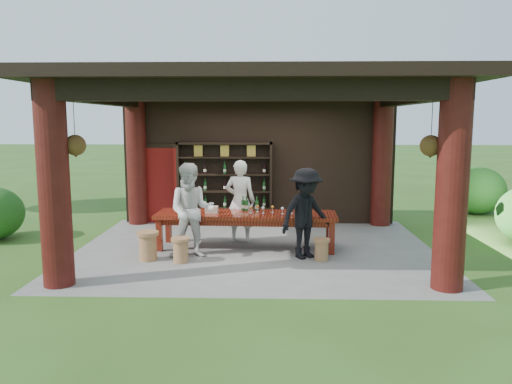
{
  "coord_description": "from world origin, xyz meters",
  "views": [
    {
      "loc": [
        0.32,
        -10.2,
        2.68
      ],
      "look_at": [
        0.0,
        0.4,
        1.15
      ],
      "focal_mm": 35.0,
      "sensor_mm": 36.0,
      "label": 1
    }
  ],
  "objects_px": {
    "napkin_basket": "(212,210)",
    "stool_near_left": "(181,249)",
    "host": "(240,201)",
    "stool_far_left": "(148,245)",
    "stool_near_right": "(321,249)",
    "guest_man": "(306,213)",
    "tasting_table": "(246,218)",
    "guest_woman": "(192,211)",
    "wine_shelf": "(225,184)"
  },
  "relations": [
    {
      "from": "stool_near_left",
      "to": "stool_near_right",
      "type": "relative_size",
      "value": 1.12
    },
    {
      "from": "host",
      "to": "guest_woman",
      "type": "distance_m",
      "value": 1.61
    },
    {
      "from": "stool_near_right",
      "to": "stool_far_left",
      "type": "xyz_separation_m",
      "value": [
        -3.34,
        -0.08,
        0.07
      ]
    },
    {
      "from": "guest_man",
      "to": "napkin_basket",
      "type": "relative_size",
      "value": 6.81
    },
    {
      "from": "tasting_table",
      "to": "guest_man",
      "type": "height_order",
      "value": "guest_man"
    },
    {
      "from": "stool_far_left",
      "to": "stool_near_left",
      "type": "bearing_deg",
      "value": -11.45
    },
    {
      "from": "stool_near_right",
      "to": "guest_man",
      "type": "height_order",
      "value": "guest_man"
    },
    {
      "from": "tasting_table",
      "to": "stool_far_left",
      "type": "bearing_deg",
      "value": -151.83
    },
    {
      "from": "stool_far_left",
      "to": "host",
      "type": "bearing_deg",
      "value": 43.5
    },
    {
      "from": "wine_shelf",
      "to": "napkin_basket",
      "type": "bearing_deg",
      "value": -91.48
    },
    {
      "from": "tasting_table",
      "to": "guest_woman",
      "type": "relative_size",
      "value": 2.04
    },
    {
      "from": "stool_near_left",
      "to": "guest_woman",
      "type": "xyz_separation_m",
      "value": [
        0.16,
        0.37,
        0.68
      ]
    },
    {
      "from": "guest_man",
      "to": "tasting_table",
      "type": "bearing_deg",
      "value": 114.12
    },
    {
      "from": "guest_woman",
      "to": "stool_near_right",
      "type": "bearing_deg",
      "value": -7.83
    },
    {
      "from": "stool_near_right",
      "to": "guest_man",
      "type": "distance_m",
      "value": 0.75
    },
    {
      "from": "guest_woman",
      "to": "guest_man",
      "type": "height_order",
      "value": "guest_woman"
    },
    {
      "from": "tasting_table",
      "to": "stool_near_left",
      "type": "xyz_separation_m",
      "value": [
        -1.19,
        -1.12,
        -0.38
      ]
    },
    {
      "from": "stool_near_left",
      "to": "stool_far_left",
      "type": "bearing_deg",
      "value": 168.55
    },
    {
      "from": "stool_near_left",
      "to": "guest_man",
      "type": "bearing_deg",
      "value": 9.32
    },
    {
      "from": "host",
      "to": "napkin_basket",
      "type": "distance_m",
      "value": 0.84
    },
    {
      "from": "wine_shelf",
      "to": "guest_woman",
      "type": "bearing_deg",
      "value": -96.69
    },
    {
      "from": "napkin_basket",
      "to": "stool_near_right",
      "type": "bearing_deg",
      "value": -22.26
    },
    {
      "from": "wine_shelf",
      "to": "stool_far_left",
      "type": "xyz_separation_m",
      "value": [
        -1.18,
        -3.36,
        -0.77
      ]
    },
    {
      "from": "tasting_table",
      "to": "stool_near_left",
      "type": "bearing_deg",
      "value": -136.67
    },
    {
      "from": "stool_far_left",
      "to": "guest_woman",
      "type": "height_order",
      "value": "guest_woman"
    },
    {
      "from": "stool_near_left",
      "to": "stool_near_right",
      "type": "bearing_deg",
      "value": 4.47
    },
    {
      "from": "host",
      "to": "guest_woman",
      "type": "height_order",
      "value": "guest_woman"
    },
    {
      "from": "wine_shelf",
      "to": "host",
      "type": "relative_size",
      "value": 1.33
    },
    {
      "from": "wine_shelf",
      "to": "host",
      "type": "height_order",
      "value": "wine_shelf"
    },
    {
      "from": "wine_shelf",
      "to": "stool_near_right",
      "type": "relative_size",
      "value": 5.67
    },
    {
      "from": "stool_near_left",
      "to": "guest_man",
      "type": "xyz_separation_m",
      "value": [
        2.39,
        0.39,
        0.63
      ]
    },
    {
      "from": "wine_shelf",
      "to": "guest_man",
      "type": "xyz_separation_m",
      "value": [
        1.86,
        -3.1,
        -0.19
      ]
    },
    {
      "from": "host",
      "to": "napkin_basket",
      "type": "xyz_separation_m",
      "value": [
        -0.56,
        -0.62,
        -0.09
      ]
    },
    {
      "from": "guest_woman",
      "to": "tasting_table",
      "type": "bearing_deg",
      "value": 31.92
    },
    {
      "from": "wine_shelf",
      "to": "stool_near_left",
      "type": "relative_size",
      "value": 5.08
    },
    {
      "from": "tasting_table",
      "to": "napkin_basket",
      "type": "bearing_deg",
      "value": -179.7
    },
    {
      "from": "guest_man",
      "to": "napkin_basket",
      "type": "bearing_deg",
      "value": 124.79
    },
    {
      "from": "stool_near_right",
      "to": "guest_man",
      "type": "bearing_deg",
      "value": 148.7
    },
    {
      "from": "host",
      "to": "stool_far_left",
      "type": "bearing_deg",
      "value": 51.29
    },
    {
      "from": "napkin_basket",
      "to": "stool_near_left",
      "type": "bearing_deg",
      "value": -112.61
    },
    {
      "from": "stool_near_right",
      "to": "stool_far_left",
      "type": "height_order",
      "value": "stool_far_left"
    },
    {
      "from": "stool_near_left",
      "to": "stool_far_left",
      "type": "xyz_separation_m",
      "value": [
        -0.66,
        0.13,
        0.04
      ]
    },
    {
      "from": "stool_far_left",
      "to": "host",
      "type": "xyz_separation_m",
      "value": [
        1.69,
        1.6,
        0.61
      ]
    },
    {
      "from": "guest_woman",
      "to": "napkin_basket",
      "type": "distance_m",
      "value": 0.81
    },
    {
      "from": "tasting_table",
      "to": "guest_woman",
      "type": "height_order",
      "value": "guest_woman"
    },
    {
      "from": "tasting_table",
      "to": "stool_near_right",
      "type": "height_order",
      "value": "tasting_table"
    },
    {
      "from": "wine_shelf",
      "to": "stool_near_right",
      "type": "xyz_separation_m",
      "value": [
        2.16,
        -3.28,
        -0.84
      ]
    },
    {
      "from": "host",
      "to": "guest_woman",
      "type": "bearing_deg",
      "value": 65.2
    },
    {
      "from": "stool_far_left",
      "to": "stool_near_right",
      "type": "bearing_deg",
      "value": 1.31
    },
    {
      "from": "guest_man",
      "to": "guest_woman",
      "type": "bearing_deg",
      "value": 145.95
    }
  ]
}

